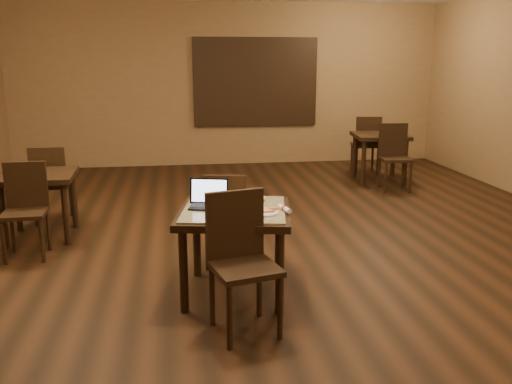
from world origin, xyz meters
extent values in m
plane|color=black|center=(0.00, 0.00, 0.00)|extent=(10.00, 10.00, 0.00)
cube|color=olive|center=(0.00, 5.00, 1.50)|extent=(8.00, 0.02, 3.00)
cube|color=#235882|center=(0.50, 4.97, 1.55)|extent=(2.20, 0.04, 1.50)
cube|color=black|center=(0.50, 4.95, 1.55)|extent=(2.34, 0.02, 1.64)
cylinder|color=black|center=(-0.99, -1.26, 0.35)|extent=(0.07, 0.07, 0.71)
cylinder|color=black|center=(-0.85, -0.51, 0.35)|extent=(0.07, 0.07, 0.71)
cylinder|color=black|center=(-0.24, -1.39, 0.35)|extent=(0.07, 0.07, 0.71)
cylinder|color=black|center=(-0.10, -0.64, 0.35)|extent=(0.07, 0.07, 0.71)
cube|color=black|center=(-0.55, -0.95, 0.72)|extent=(1.07, 1.07, 0.06)
cube|color=#18319F|center=(-0.55, -0.95, 0.76)|extent=(0.97, 0.97, 0.02)
cylinder|color=black|center=(-0.68, -1.88, 0.24)|extent=(0.04, 0.04, 0.48)
cylinder|color=black|center=(-0.78, -1.51, 0.24)|extent=(0.04, 0.04, 0.48)
cylinder|color=black|center=(-0.31, -1.79, 0.24)|extent=(0.04, 0.04, 0.48)
cylinder|color=black|center=(-0.41, -1.41, 0.24)|extent=(0.04, 0.04, 0.48)
cube|color=black|center=(-0.55, -1.65, 0.50)|extent=(0.55, 0.55, 0.04)
cube|color=black|center=(-0.60, -1.45, 0.78)|extent=(0.45, 0.15, 0.52)
cylinder|color=black|center=(-0.34, -0.11, 0.22)|extent=(0.04, 0.04, 0.44)
cylinder|color=black|center=(-0.41, -0.45, 0.22)|extent=(0.04, 0.04, 0.44)
cylinder|color=black|center=(-0.68, -0.04, 0.22)|extent=(0.04, 0.04, 0.44)
cylinder|color=black|center=(-0.75, -0.38, 0.22)|extent=(0.04, 0.04, 0.44)
cube|color=black|center=(-0.55, -0.25, 0.46)|extent=(0.48, 0.48, 0.04)
cube|color=black|center=(-0.58, -0.43, 0.71)|extent=(0.41, 0.12, 0.46)
cube|color=black|center=(-0.75, -0.90, 0.77)|extent=(0.38, 0.31, 0.02)
cube|color=black|center=(-0.75, -0.78, 0.88)|extent=(0.33, 0.13, 0.22)
cube|color=silver|center=(-0.75, -0.79, 0.88)|extent=(0.30, 0.11, 0.19)
cylinder|color=white|center=(-0.33, -1.13, 0.77)|extent=(0.25, 0.25, 0.01)
cylinder|color=silver|center=(-0.43, -0.71, 0.77)|extent=(0.35, 0.35, 0.01)
cylinder|color=beige|center=(-0.43, -0.71, 0.78)|extent=(0.36, 0.36, 0.02)
torus|color=#BD783C|center=(-0.43, -0.71, 0.78)|extent=(0.37, 0.37, 0.02)
cube|color=silver|center=(-0.41, -0.73, 0.79)|extent=(0.20, 0.27, 0.01)
cylinder|color=white|center=(-0.15, -1.09, 0.78)|extent=(0.09, 0.19, 0.04)
cylinder|color=red|center=(-0.15, -1.09, 0.78)|extent=(0.05, 0.04, 0.04)
cylinder|color=black|center=(1.93, 2.83, 0.37)|extent=(0.07, 0.07, 0.74)
cylinder|color=black|center=(2.00, 3.50, 0.37)|extent=(0.07, 0.07, 0.74)
cylinder|color=black|center=(2.59, 2.76, 0.37)|extent=(0.07, 0.07, 0.74)
cylinder|color=black|center=(2.66, 3.43, 0.37)|extent=(0.07, 0.07, 0.74)
cube|color=black|center=(2.30, 3.13, 0.75)|extent=(0.92, 0.92, 0.06)
cylinder|color=black|center=(2.09, 2.28, 0.24)|extent=(0.04, 0.04, 0.47)
cylinder|color=black|center=(2.13, 2.66, 0.24)|extent=(0.04, 0.04, 0.47)
cylinder|color=black|center=(2.46, 2.24, 0.24)|extent=(0.04, 0.04, 0.47)
cylinder|color=black|center=(2.50, 2.62, 0.24)|extent=(0.04, 0.04, 0.47)
cube|color=black|center=(2.30, 2.45, 0.49)|extent=(0.49, 0.49, 0.04)
cube|color=black|center=(2.32, 2.65, 0.76)|extent=(0.44, 0.09, 0.50)
cylinder|color=black|center=(2.50, 3.98, 0.24)|extent=(0.04, 0.04, 0.47)
cylinder|color=black|center=(2.46, 3.60, 0.24)|extent=(0.04, 0.04, 0.47)
cylinder|color=black|center=(2.13, 4.02, 0.24)|extent=(0.04, 0.04, 0.47)
cylinder|color=black|center=(2.09, 3.65, 0.24)|extent=(0.04, 0.04, 0.47)
cube|color=black|center=(2.30, 3.81, 0.49)|extent=(0.49, 0.49, 0.04)
cube|color=black|center=(2.27, 3.61, 0.76)|extent=(0.44, 0.09, 0.50)
cylinder|color=black|center=(-2.86, 0.55, 0.35)|extent=(0.07, 0.07, 0.71)
cylinder|color=black|center=(-2.88, 1.18, 0.35)|extent=(0.07, 0.07, 0.71)
cylinder|color=black|center=(-2.22, 0.57, 0.35)|extent=(0.07, 0.07, 0.71)
cylinder|color=black|center=(-2.24, 1.20, 0.35)|extent=(0.07, 0.07, 0.71)
cube|color=black|center=(-2.55, 0.87, 0.72)|extent=(0.82, 0.82, 0.06)
cylinder|color=black|center=(-2.72, 0.04, 0.22)|extent=(0.04, 0.04, 0.45)
cylinder|color=black|center=(-2.73, 0.40, 0.22)|extent=(0.04, 0.04, 0.45)
cylinder|color=black|center=(-2.36, 0.06, 0.22)|extent=(0.04, 0.04, 0.45)
cylinder|color=black|center=(-2.38, 0.41, 0.22)|extent=(0.04, 0.04, 0.45)
cube|color=black|center=(-2.55, 0.23, 0.47)|extent=(0.43, 0.43, 0.04)
cube|color=black|center=(-2.56, 0.42, 0.73)|extent=(0.42, 0.05, 0.48)
cylinder|color=black|center=(-2.38, 1.70, 0.22)|extent=(0.04, 0.04, 0.45)
cylinder|color=black|center=(-2.36, 1.35, 0.22)|extent=(0.04, 0.04, 0.45)
cylinder|color=black|center=(-2.73, 1.69, 0.22)|extent=(0.04, 0.04, 0.45)
cylinder|color=black|center=(-2.72, 1.33, 0.22)|extent=(0.04, 0.04, 0.45)
cube|color=black|center=(-2.55, 1.52, 0.47)|extent=(0.43, 0.43, 0.04)
cube|color=black|center=(-2.54, 1.33, 0.73)|extent=(0.42, 0.05, 0.48)
camera|label=1|loc=(-1.00, -5.30, 1.98)|focal=38.00mm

